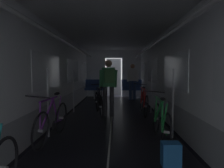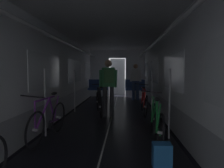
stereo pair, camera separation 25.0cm
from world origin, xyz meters
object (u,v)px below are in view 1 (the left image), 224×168
Objects in this scene: bicycle_green at (161,122)px; person_cyclist_aisle at (109,83)px; bicycle_red at (144,102)px; bench_seat_far_left at (95,87)px; person_standing_near_bench at (133,79)px; bicycle_purple at (52,121)px; backpack_on_floor at (171,154)px; bench_seat_far_right at (132,87)px; bicycle_black_in_aisle at (99,103)px.

bicycle_green is 2.52m from person_cyclist_aisle.
person_cyclist_aisle is at bearing -160.77° from bicycle_red.
bicycle_green is (1.88, -6.23, -0.18)m from bench_seat_far_left.
person_standing_near_bench is at bearing 90.74° from bicycle_green.
bicycle_red is (0.01, 2.57, -0.00)m from bicycle_green.
bench_seat_far_left reaches higher than bicycle_green.
bicycle_purple reaches higher than backpack_on_floor.
bench_seat_far_left reaches higher than bicycle_purple.
bicycle_red is (1.89, -3.67, -0.19)m from bench_seat_far_left.
bicycle_black_in_aisle is at bearing -109.02° from bench_seat_far_right.
bicycle_red is at bearing 88.56° from backpack_on_floor.
person_standing_near_bench is at bearing -11.79° from bench_seat_far_left.
bench_seat_far_left and bench_seat_far_right have the same top height.
person_cyclist_aisle and person_standing_near_bench have the same top height.
bicycle_green is at bearing -89.28° from bench_seat_far_right.
bench_seat_far_left is 2.89× the size of backpack_on_floor.
bicycle_green is 1.00× the size of bicycle_purple.
bench_seat_far_right is at bearing 90.41° from person_standing_near_bench.
bench_seat_far_left is at bearing 106.77° from bicycle_green.
bench_seat_far_left is 4.15m from person_cyclist_aisle.
bicycle_black_in_aisle is at bearing -175.53° from bicycle_red.
person_cyclist_aisle is at bearing -78.77° from bench_seat_far_left.
person_standing_near_bench is (0.00, -0.38, 0.41)m from bench_seat_far_right.
backpack_on_floor is at bearing -72.77° from person_cyclist_aisle.
person_cyclist_aisle reaches higher than bicycle_red.
bench_seat_far_right reaches higher than backpack_on_floor.
bench_seat_far_right is 6.51m from bicycle_purple.
bicycle_purple is at bearing -109.27° from person_standing_near_bench.
bicycle_purple is 2.45m from person_cyclist_aisle.
bicycle_black_in_aisle is (-1.40, -0.11, 0.00)m from bicycle_red.
bicycle_black_in_aisle is at bearing -82.49° from bench_seat_far_left.
bench_seat_far_right is 0.55m from person_standing_near_bench.
person_standing_near_bench is at bearing 70.73° from bicycle_purple.
bench_seat_far_right reaches higher than bicycle_red.
bicycle_purple is 1.01× the size of bicycle_black_in_aisle.
bicycle_black_in_aisle is (-1.30, -3.78, -0.18)m from bench_seat_far_right.
bicycle_black_in_aisle is at bearing 138.44° from person_cyclist_aisle.
person_cyclist_aisle is 0.75m from bicycle_black_in_aisle.
person_cyclist_aisle reaches higher than bicycle_green.
bicycle_purple is 2.31m from backpack_on_floor.
bicycle_red is at bearing -62.70° from bench_seat_far_left.
person_standing_near_bench reaches higher than bench_seat_far_right.
person_cyclist_aisle is at bearing -105.22° from person_standing_near_bench.
bicycle_black_in_aisle is 0.99× the size of person_standing_near_bench.
backpack_on_floor is at bearing -94.18° from bicycle_green.
backpack_on_floor is at bearing -76.07° from bench_seat_far_left.
bicycle_black_in_aisle is (0.50, -3.78, -0.18)m from bench_seat_far_left.
bicycle_red is at bearing 89.67° from bicycle_green.
bicycle_red is (0.09, -3.67, -0.19)m from bench_seat_far_right.
bench_seat_far_left reaches higher than backpack_on_floor.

